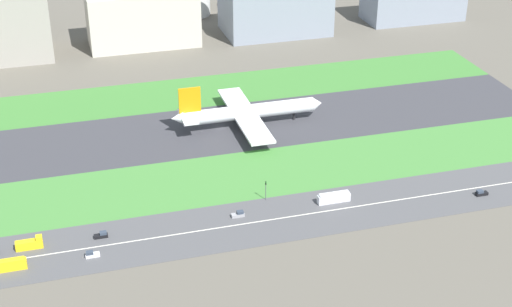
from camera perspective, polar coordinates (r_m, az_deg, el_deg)
name	(u,v)px	position (r m, az deg, el deg)	size (l,w,h in m)	color
ground_plane	(220,129)	(318.36, -2.69, 1.85)	(800.00, 800.00, 0.00)	#5B564C
runway	(220,129)	(318.34, -2.69, 1.86)	(280.00, 46.00, 0.10)	#38383D
grass_median_north	(199,92)	(354.88, -4.25, 4.63)	(280.00, 36.00, 0.10)	#3D7A33
grass_median_south	(246,175)	(283.03, -0.74, -1.60)	(280.00, 36.00, 0.10)	#427F38
highway	(271,220)	(256.65, 1.16, -4.96)	(280.00, 28.00, 0.10)	#4C4C4F
highway_centerline	(271,220)	(256.62, 1.16, -4.95)	(266.00, 0.50, 0.01)	silver
airliner	(246,112)	(318.13, -0.78, 3.10)	(65.00, 56.00, 19.70)	white
car_2	(238,214)	(257.91, -1.32, -4.55)	(4.40, 1.80, 2.00)	#99999E
car_3	(92,254)	(243.84, -12.14, -7.36)	(4.40, 1.80, 2.00)	silver
car_0	(481,193)	(281.29, 16.43, -2.85)	(4.40, 1.80, 2.00)	black
truck_0	(30,244)	(252.07, -16.49, -6.48)	(8.40, 2.50, 4.00)	yellow
bus_0	(7,265)	(244.14, -18.07, -7.93)	(11.60, 2.50, 3.50)	yellow
bus_1	(334,198)	(266.77, 5.82, -3.29)	(11.60, 2.50, 3.50)	silver
car_1	(102,235)	(252.27, -11.44, -5.98)	(4.40, 1.80, 2.00)	black
traffic_light	(266,189)	(265.51, 0.73, -2.68)	(0.36, 0.50, 7.20)	#4C4C51
hangar_building	(142,17)	(415.46, -8.46, 10.00)	(57.54, 29.23, 29.05)	beige
office_tower	(275,4)	(430.24, 1.43, 11.05)	(56.95, 36.09, 31.15)	gray
fuel_tank_west	(140,5)	(460.69, -8.66, 10.86)	(18.30, 18.30, 15.60)	silver
fuel_tank_centre	(189,3)	(465.39, -4.99, 11.11)	(24.74, 24.74, 13.63)	silver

